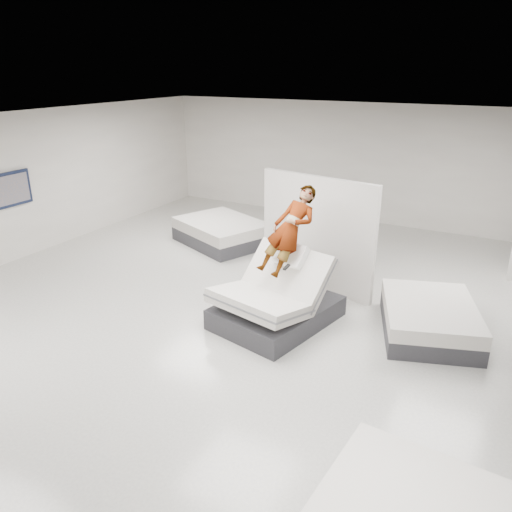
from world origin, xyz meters
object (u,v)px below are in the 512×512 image
person (289,247)px  wall_poster (11,189)px  flat_bed_right_far (429,319)px  flat_bed_left_far (222,232)px  remote (287,267)px  hero_bed (276,302)px  divider_panel (317,234)px

person → wall_poster: 6.47m
flat_bed_right_far → flat_bed_left_far: bearing=158.0°
remote → flat_bed_right_far: remote is taller
hero_bed → flat_bed_right_far: size_ratio=1.03×
divider_panel → flat_bed_right_far: 2.58m
remote → wall_poster: size_ratio=0.15×
hero_bed → flat_bed_left_far: hero_bed is taller
person → remote: size_ratio=11.59×
wall_poster → flat_bed_left_far: bearing=41.3°
person → divider_panel: bearing=104.1°
remote → wall_poster: 6.61m
remote → flat_bed_left_far: size_ratio=0.06×
person → flat_bed_right_far: person is taller
person → flat_bed_left_far: bearing=151.2°
remote → wall_poster: wall_poster is taller
person → flat_bed_right_far: 2.55m
flat_bed_right_far → flat_bed_left_far: flat_bed_left_far is taller
hero_bed → divider_panel: (0.04, 1.65, 0.72)m
flat_bed_left_far → divider_panel: bearing=-24.4°
hero_bed → remote: bearing=-16.0°
person → remote: (0.14, -0.39, -0.19)m
hero_bed → wall_poster: 6.49m
divider_panel → flat_bed_right_far: size_ratio=1.10×
flat_bed_left_far → person: bearing=-41.5°
divider_panel → hero_bed: bearing=-80.6°
hero_bed → person: (0.07, 0.33, 0.88)m
person → wall_poster: bearing=-164.3°
hero_bed → flat_bed_right_far: hero_bed is taller
wall_poster → person: bearing=2.9°
divider_panel → wall_poster: size_ratio=2.57×
divider_panel → flat_bed_right_far: (2.31, -0.78, -0.85)m
flat_bed_right_far → flat_bed_left_far: (-5.30, 2.14, 0.03)m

